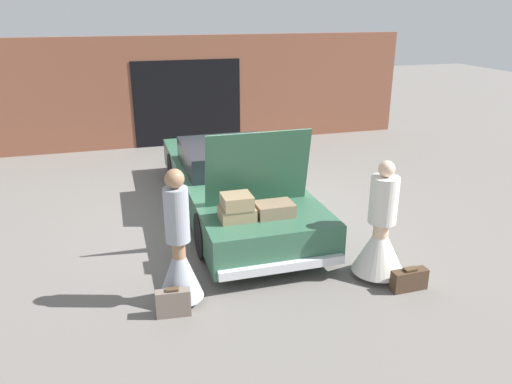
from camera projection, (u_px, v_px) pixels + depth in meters
The scene contains 7 objects.
ground_plane at pixel (233, 210), 9.05m from camera, with size 40.00×40.00×0.00m, color slate.
garage_wall_back at pixel (187, 92), 12.98m from camera, with size 12.00×0.14×2.80m.
car at pixel (232, 182), 8.86m from camera, with size 1.86×5.44×1.84m.
person_left at pixel (179, 257), 6.02m from camera, with size 0.56×0.56×1.75m.
person_right at pixel (380, 237), 6.66m from camera, with size 0.70×0.70×1.64m.
suitcase_beside_left_person at pixel (173, 303), 5.91m from camera, with size 0.42×0.17×0.37m.
suitcase_beside_right_person at pixel (409, 280), 6.47m from camera, with size 0.49×0.16×0.31m.
Camera 1 is at (-1.96, -8.14, 3.47)m, focal length 35.00 mm.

